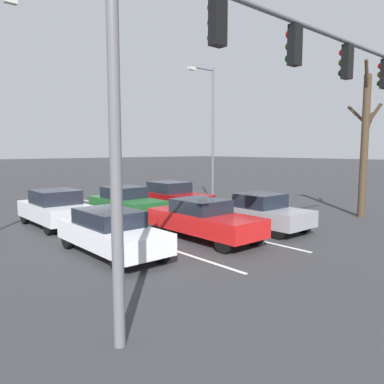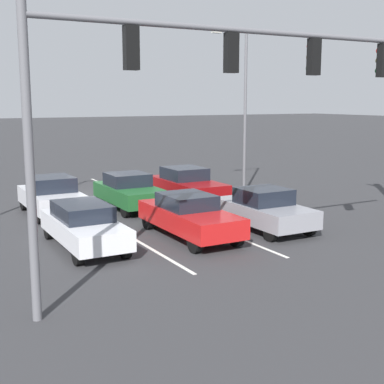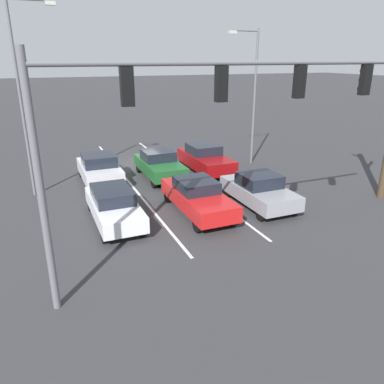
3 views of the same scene
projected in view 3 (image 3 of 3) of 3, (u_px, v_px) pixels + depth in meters
ground_plane at (140, 164)px, 24.31m from camera, size 240.00×240.00×0.00m
lane_stripe_left_divider at (181, 174)px, 22.04m from camera, size 0.12×18.56×0.01m
lane_stripe_center_divider at (128, 181)px, 20.88m from camera, size 0.12×18.56×0.01m
car_gray_leftlane_front at (259, 190)px, 17.20m from camera, size 1.91×4.19×1.52m
car_red_midlane_front at (197, 196)px, 16.36m from camera, size 1.79×4.73×1.50m
car_white_rightlane_front at (114, 205)px, 15.45m from camera, size 1.71×4.49×1.44m
car_maroon_leftlane_second at (205, 159)px, 22.38m from camera, size 1.90×4.58×1.60m
car_darkgreen_midlane_second at (159, 164)px, 21.21m from camera, size 1.90×4.24×1.54m
car_silver_rightlane_second at (99, 168)px, 20.36m from camera, size 1.92×4.08×1.60m
traffic_signal_gantry at (198, 108)px, 10.12m from camera, size 12.10×0.37×6.76m
street_lamp_right_shoulder at (24, 89)px, 17.11m from camera, size 2.07×0.24×9.00m
street_lamp_left_shoulder at (252, 89)px, 22.76m from camera, size 1.98×0.24×8.10m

